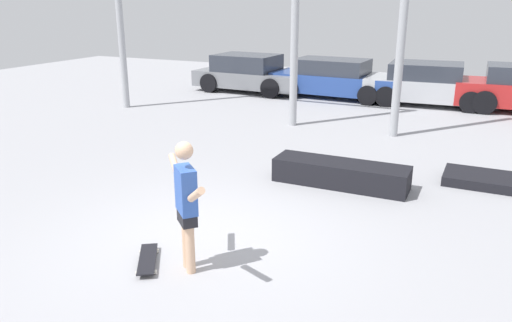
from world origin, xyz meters
TOP-DOWN VIEW (x-y plane):
  - ground_plane at (0.00, 0.00)m, footprint 36.00×36.00m
  - skateboarder at (0.22, -0.79)m, footprint 1.08×1.00m
  - skateboard at (-0.33, -0.90)m, footprint 0.60×0.78m
  - grind_box at (1.08, 2.87)m, footprint 2.39×0.69m
  - parked_car_grey at (-4.61, 10.94)m, footprint 4.02×2.12m
  - parked_car_blue at (-1.47, 11.09)m, footprint 4.39×1.99m
  - parked_car_silver at (1.56, 11.20)m, footprint 4.04×2.18m

SIDE VIEW (x-z plane):
  - ground_plane at x=0.00m, z-range 0.00..0.00m
  - skateboard at x=-0.33m, z-range 0.03..0.10m
  - grind_box at x=1.08m, z-range 0.00..0.43m
  - parked_car_blue at x=-1.47m, z-range -0.02..1.27m
  - parked_car_silver at x=1.56m, z-range -0.02..1.28m
  - parked_car_grey at x=-4.61m, z-range -0.02..1.29m
  - skateboarder at x=0.22m, z-range 0.10..1.74m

